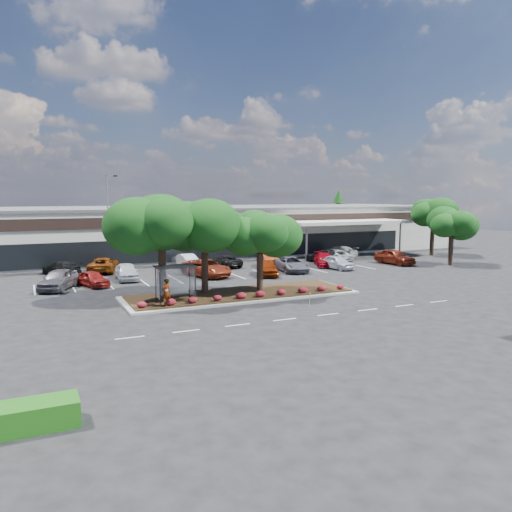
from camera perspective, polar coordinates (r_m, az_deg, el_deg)
name	(u,v)px	position (r m, az deg, el deg)	size (l,w,h in m)	color
ground	(288,304)	(36.11, 3.68, -5.46)	(160.00, 160.00, 0.00)	black
retail_store	(167,230)	(67.22, -10.17, 2.90)	(80.40, 25.20, 6.25)	white
landscape_island	(241,294)	(38.76, -1.76, -4.40)	(18.00, 6.00, 0.26)	#A3A39D
lane_markings	(232,281)	(45.32, -2.77, -2.91)	(33.12, 20.06, 0.01)	silver
shrub_row	(252,294)	(36.80, -0.48, -4.40)	(17.00, 0.80, 0.50)	maroon
bus_shelter	(175,273)	(35.62, -9.28, -1.93)	(2.75, 1.55, 2.59)	black
island_tree_west	(162,245)	(36.75, -10.73, 1.29)	(7.20, 7.20, 7.89)	#113B11
island_tree_mid	(204,246)	(38.43, -5.91, 1.19)	(6.60, 6.60, 7.32)	#113B11
island_tree_east	(260,250)	(38.58, 0.45, 0.64)	(5.80, 5.80, 6.50)	#113B11
tree_east_near	(451,236)	(59.47, 21.43, 2.12)	(5.60, 5.60, 6.51)	#113B11
tree_east_far	(433,226)	(68.60, 19.54, 3.24)	(6.40, 6.40, 7.62)	#113B11
conifer_north_east	(338,214)	(90.66, 9.38, 4.78)	(3.96, 3.96, 9.00)	#113B11
person_waiting	(166,292)	(34.37, -10.22, -4.13)	(0.69, 0.46, 1.90)	#594C47
light_pole	(109,224)	(59.70, -16.43, 3.55)	(1.43, 0.50, 10.19)	#A3A39D
survey_stake	(310,298)	(35.19, 6.17, -4.75)	(0.08, 0.14, 0.99)	#A68457
car_0	(58,279)	(44.36, -21.65, -2.49)	(2.02, 5.02, 1.71)	#55545B
car_1	(93,279)	(44.89, -18.16, -2.48)	(1.58, 3.94, 1.34)	maroon
car_2	(127,272)	(47.38, -14.56, -1.74)	(1.84, 4.58, 1.56)	silver
car_3	(206,268)	(48.18, -5.73, -1.36)	(2.73, 5.92, 1.65)	maroon
car_4	(267,268)	(48.38, 1.31, -1.36)	(1.82, 4.51, 1.54)	maroon
car_5	(291,264)	(51.21, 4.08, -0.94)	(2.50, 5.41, 1.50)	slate
car_6	(337,262)	(53.38, 9.25, -0.71)	(1.72, 4.28, 1.46)	silver
car_7	(324,260)	(55.48, 7.83, -0.42)	(1.98, 4.88, 1.42)	maroon
car_8	(395,257)	(58.60, 15.57, -0.08)	(2.02, 5.01, 1.71)	maroon
car_9	(62,268)	(52.03, -21.34, -1.29)	(2.05, 5.04, 1.46)	black
car_10	(104,265)	(52.91, -17.01, -0.96)	(2.53, 5.48, 1.52)	#71320B
car_11	(185,260)	(55.13, -8.12, -0.46)	(1.52, 4.36, 1.44)	silver
car_12	(224,261)	(54.40, -3.66, -0.56)	(2.21, 4.78, 1.33)	black
car_13	(269,260)	(54.76, 1.45, -0.44)	(1.54, 4.42, 1.46)	maroon
car_14	(277,256)	(58.44, 2.40, 0.01)	(1.99, 4.90, 1.42)	navy
car_15	(324,256)	(58.39, 7.82, 0.05)	(1.94, 4.81, 1.64)	black
car_16	(334,256)	(58.99, 8.92, 0.02)	(2.44, 5.29, 1.47)	#B5BDC2
car_17	(338,252)	(63.51, 9.39, 0.50)	(2.06, 5.07, 1.47)	beige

